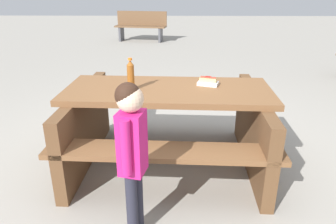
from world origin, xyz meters
The scene contains 6 objects.
ground_plane centered at (0.00, 0.00, 0.00)m, with size 30.00×30.00×0.00m, color gray.
picnic_table centered at (0.00, 0.00, 0.44)m, with size 1.85×1.47×0.75m.
soda_bottle centered at (-0.32, -0.05, 0.88)m, with size 0.06×0.06×0.28m.
hotdog_tray centered at (0.36, 0.10, 0.78)m, with size 0.21×0.16×0.08m.
child_in_coat centered at (-0.21, -0.92, 0.69)m, with size 0.18×0.26×1.08m.
park_bench_mid centered at (-0.92, 6.98, 0.45)m, with size 1.55×0.64×0.85m.
Camera 1 is at (0.05, -2.64, 1.60)m, focal length 33.87 mm.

